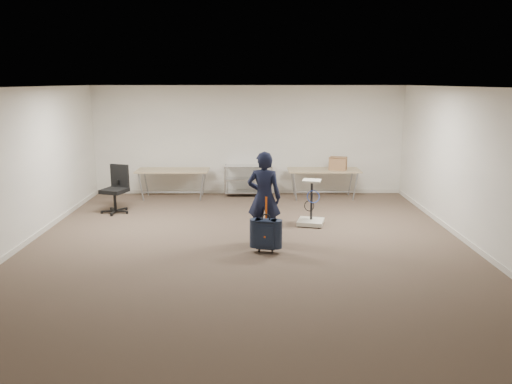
{
  "coord_description": "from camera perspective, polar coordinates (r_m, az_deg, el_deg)",
  "views": [
    {
      "loc": [
        0.09,
        -8.39,
        2.89
      ],
      "look_at": [
        0.16,
        0.3,
        0.96
      ],
      "focal_mm": 35.0,
      "sensor_mm": 36.0,
      "label": 1
    }
  ],
  "objects": [
    {
      "name": "equipment_cart",
      "position": [
        10.31,
        6.29,
        -2.41
      ],
      "size": [
        0.63,
        0.63,
        0.94
      ],
      "color": "beige",
      "rests_on": "ground"
    },
    {
      "name": "person",
      "position": [
        9.03,
        0.93,
        -0.61
      ],
      "size": [
        0.67,
        0.5,
        1.68
      ],
      "primitive_type": "imported",
      "rotation": [
        0.0,
        0.0,
        2.98
      ],
      "color": "black",
      "rests_on": "ground"
    },
    {
      "name": "ground",
      "position": [
        8.88,
        -1.04,
        -6.49
      ],
      "size": [
        9.0,
        9.0,
        0.0
      ],
      "primitive_type": "plane",
      "color": "#48392C",
      "rests_on": "ground"
    },
    {
      "name": "office_chair",
      "position": [
        11.65,
        -15.71,
        -0.69
      ],
      "size": [
        0.65,
        0.65,
        1.07
      ],
      "color": "black",
      "rests_on": "ground"
    },
    {
      "name": "room_shell",
      "position": [
        10.18,
        -0.97,
        -3.69
      ],
      "size": [
        8.0,
        9.0,
        9.0
      ],
      "color": "white",
      "rests_on": "ground"
    },
    {
      "name": "suitcase",
      "position": [
        8.58,
        1.14,
        -4.81
      ],
      "size": [
        0.39,
        0.27,
        0.99
      ],
      "color": "black",
      "rests_on": "ground"
    },
    {
      "name": "folding_table_right",
      "position": [
        12.67,
        7.76,
        2.34
      ],
      "size": [
        1.8,
        0.75,
        0.73
      ],
      "color": "tan",
      "rests_on": "ground"
    },
    {
      "name": "wire_shelf",
      "position": [
        12.83,
        -0.86,
        1.5
      ],
      "size": [
        1.22,
        0.47,
        0.8
      ],
      "color": "silver",
      "rests_on": "ground"
    },
    {
      "name": "cardboard_box",
      "position": [
        12.67,
        9.35,
        3.25
      ],
      "size": [
        0.5,
        0.43,
        0.32
      ],
      "primitive_type": "cube",
      "rotation": [
        0.0,
        0.0,
        -0.31
      ],
      "color": "olive",
      "rests_on": "folding_table_right"
    },
    {
      "name": "folding_table_left",
      "position": [
        12.7,
        -9.49,
        2.3
      ],
      "size": [
        1.8,
        0.75,
        0.73
      ],
      "color": "tan",
      "rests_on": "ground"
    }
  ]
}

